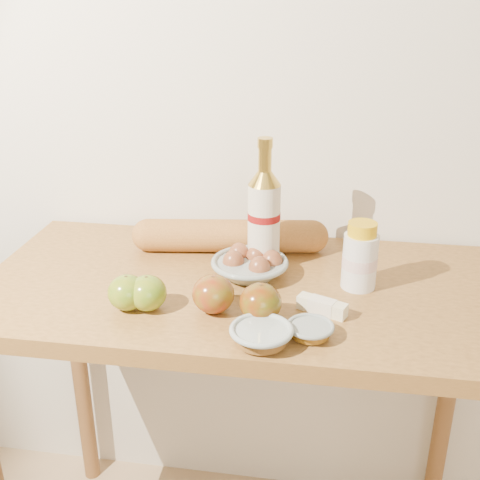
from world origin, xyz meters
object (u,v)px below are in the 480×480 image
cream_bottle (360,258)px  baguette (230,236)px  table (242,329)px  egg_bowl (250,265)px  bourbon_bottle (264,217)px

cream_bottle → baguette: bearing=150.0°
table → baguette: bearing=108.5°
cream_bottle → egg_bowl: 0.25m
table → baguette: size_ratio=2.37×
table → baguette: (-0.06, 0.17, 0.17)m
table → egg_bowl: (0.01, 0.04, 0.15)m
table → cream_bottle: cream_bottle is taller
bourbon_bottle → baguette: (-0.09, 0.08, -0.09)m
egg_bowl → baguette: 0.15m
table → bourbon_bottle: bearing=68.8°
egg_bowl → cream_bottle: bearing=-4.1°
bourbon_bottle → baguette: bourbon_bottle is taller
egg_bowl → baguette: baguette is taller
bourbon_bottle → baguette: 0.15m
bourbon_bottle → egg_bowl: bearing=-105.0°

